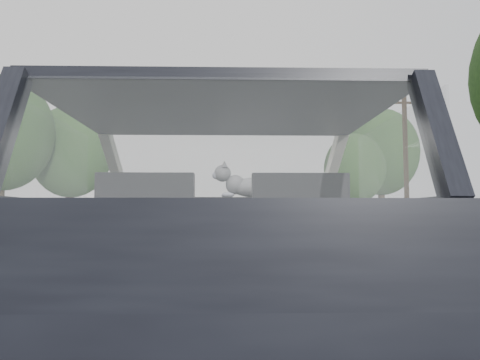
{
  "coord_description": "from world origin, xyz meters",
  "views": [
    {
      "loc": [
        0.03,
        -2.82,
        0.87
      ],
      "look_at": [
        0.11,
        0.59,
        1.13
      ],
      "focal_mm": 35.0,
      "sensor_mm": 36.0,
      "label": 1
    }
  ],
  "objects": [
    {
      "name": "guardrail",
      "position": [
        4.3,
        10.0,
        0.58
      ],
      "size": [
        0.05,
        90.0,
        0.32
      ],
      "primitive_type": "cube",
      "color": "gray",
      "rests_on": "ground"
    },
    {
      "name": "tree_5",
      "position": [
        -11.96,
        21.89,
        4.05
      ],
      "size": [
        5.64,
        5.64,
        8.1
      ],
      "primitive_type": null,
      "rotation": [
        0.0,
        0.0,
        0.06
      ],
      "color": "#1A3316",
      "rests_on": "ground"
    },
    {
      "name": "utility_pole",
      "position": [
        8.56,
        19.28,
        3.54
      ],
      "size": [
        0.27,
        0.27,
        7.07
      ],
      "primitive_type": "cylinder",
      "rotation": [
        0.0,
        0.0,
        0.21
      ],
      "color": "#3E2918",
      "rests_on": "ground"
    },
    {
      "name": "tree_6",
      "position": [
        -9.55,
        25.67,
        3.69
      ],
      "size": [
        6.1,
        6.1,
        7.38
      ],
      "primitive_type": null,
      "rotation": [
        0.0,
        0.0,
        0.3
      ],
      "color": "#1A3316",
      "rests_on": "ground"
    },
    {
      "name": "passenger_seat",
      "position": [
        0.4,
        -0.29,
        0.88
      ],
      "size": [
        0.5,
        0.72,
        0.42
      ],
      "primitive_type": "cube",
      "color": "black",
      "rests_on": "subject_car"
    },
    {
      "name": "tree_2",
      "position": [
        9.25,
        30.87,
        3.36
      ],
      "size": [
        5.41,
        5.41,
        6.71
      ],
      "primitive_type": null,
      "rotation": [
        0.0,
        0.0,
        -0.26
      ],
      "color": "#1A3316",
      "rests_on": "ground"
    },
    {
      "name": "highway_sign",
      "position": [
        4.75,
        20.68,
        1.38
      ],
      "size": [
        0.56,
        1.05,
        2.77
      ],
      "primitive_type": "cube",
      "rotation": [
        0.0,
        0.0,
        -0.43
      ],
      "color": "#12471D",
      "rests_on": "ground"
    },
    {
      "name": "cat",
      "position": [
        0.25,
        0.58,
        1.09
      ],
      "size": [
        0.6,
        0.22,
        0.27
      ],
      "primitive_type": "ellipsoid",
      "rotation": [
        0.0,
        0.0,
        0.06
      ],
      "color": "gray",
      "rests_on": "dashboard"
    },
    {
      "name": "other_car",
      "position": [
        -0.19,
        22.43,
        0.79
      ],
      "size": [
        2.29,
        4.95,
        1.58
      ],
      "primitive_type": "imported",
      "rotation": [
        0.0,
        0.0,
        -0.08
      ],
      "color": "#A4ABB5",
      "rests_on": "ground"
    },
    {
      "name": "dashboard",
      "position": [
        0.0,
        0.62,
        0.85
      ],
      "size": [
        1.58,
        0.45,
        0.3
      ],
      "primitive_type": "cube",
      "color": "black",
      "rests_on": "subject_car"
    },
    {
      "name": "driver_seat",
      "position": [
        -0.4,
        -0.29,
        0.88
      ],
      "size": [
        0.5,
        0.72,
        0.42
      ],
      "primitive_type": "cube",
      "color": "black",
      "rests_on": "subject_car"
    },
    {
      "name": "subject_car",
      "position": [
        0.0,
        0.0,
        0.72
      ],
      "size": [
        1.8,
        4.0,
        1.45
      ],
      "primitive_type": "cube",
      "color": "black",
      "rests_on": "ground"
    },
    {
      "name": "tree_3",
      "position": [
        13.14,
        36.79,
        4.93
      ],
      "size": [
        8.4,
        8.4,
        9.86
      ],
      "primitive_type": null,
      "rotation": [
        0.0,
        0.0,
        0.36
      ],
      "color": "#1A3316",
      "rests_on": "ground"
    },
    {
      "name": "steering_wheel",
      "position": [
        -0.4,
        0.33,
        0.92
      ],
      "size": [
        0.36,
        0.36,
        0.04
      ],
      "primitive_type": "torus",
      "color": "black",
      "rests_on": "dashboard"
    }
  ]
}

